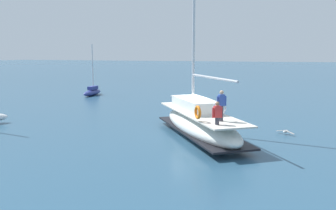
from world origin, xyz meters
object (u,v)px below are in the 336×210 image
mooring_buoy (191,114)px  moored_cutter_left (92,91)px  seagull (285,132)px  main_sailboat (199,122)px

mooring_buoy → moored_cutter_left: bearing=58.8°
seagull → main_sailboat: bearing=116.6°
moored_cutter_left → mooring_buoy: 17.35m
main_sailboat → seagull: 5.35m
main_sailboat → seagull: size_ratio=11.20×
seagull → moored_cutter_left: bearing=59.2°
moored_cutter_left → seagull: moored_cutter_left is taller
main_sailboat → mooring_buoy: (6.54, 2.53, -0.74)m
main_sailboat → mooring_buoy: size_ratio=14.14×
main_sailboat → moored_cutter_left: 23.30m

